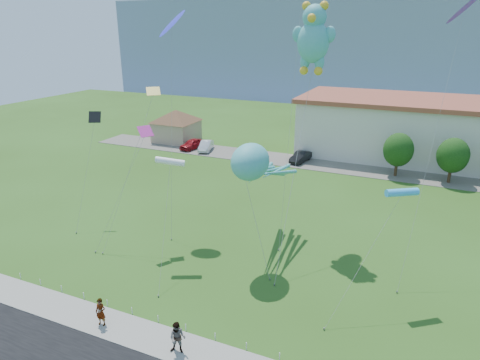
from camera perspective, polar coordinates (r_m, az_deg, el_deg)
name	(u,v)px	position (r m, az deg, el deg)	size (l,w,h in m)	color
ground	(183,314)	(29.07, -7.62, -17.30)	(160.00, 160.00, 0.00)	#2B4E16
sidewalk	(159,340)	(27.27, -10.81, -20.27)	(80.00, 2.50, 0.10)	gray
parking_strip	(318,164)	(58.61, 10.32, 2.13)	(70.00, 6.00, 0.06)	#59544C
hill_ridge	(391,45)	(140.18, 19.54, 16.64)	(160.00, 50.00, 25.00)	gray
pavilion	(176,123)	(69.72, -8.52, 7.59)	(9.20, 9.20, 5.00)	tan
rope_fence	(172,323)	(28.06, -9.09, -18.30)	(26.05, 0.05, 0.50)	white
tree_near	(398,150)	(55.39, 20.36, 3.80)	(3.60, 3.60, 5.47)	#3F2B19
tree_mid	(453,155)	(55.43, 26.52, 2.94)	(3.60, 3.60, 5.47)	#3F2B19
pedestrian_left	(101,312)	(28.62, -18.08, -16.39)	(0.67, 0.44, 1.83)	gray
pedestrian_right	(178,338)	(25.66, -8.32, -20.11)	(0.95, 0.74, 1.95)	gray
parked_car_red	(192,144)	(65.04, -6.40, 4.80)	(1.77, 4.39, 1.50)	maroon
parked_car_silver	(206,146)	(63.93, -4.57, 4.57)	(1.52, 4.36, 1.44)	silver
parked_car_black	(301,157)	(58.89, 8.07, 3.10)	(1.50, 4.30, 1.42)	black
octopus_kite	(257,167)	(32.42, 2.30, 1.75)	(3.80, 9.01, 9.59)	teal
teddy_bear_kite	(314,37)	(35.83, 9.77, 18.31)	(3.46, 10.90, 19.31)	teal
small_kite_blue	(172,29)	(38.70, -9.08, 19.30)	(2.91, 5.60, 18.41)	#282EE3
small_kite_cyan	(401,193)	(29.10, 20.73, -1.68)	(3.48, 6.85, 7.94)	#37B0FA
small_kite_purple	(463,15)	(37.11, 27.64, 18.96)	(2.65, 10.52, 19.47)	purple
small_kite_black	(93,129)	(41.68, -19.03, 6.45)	(1.34, 5.37, 10.06)	black
small_kite_pink	(140,144)	(35.12, -13.19, 4.65)	(3.67, 4.62, 10.04)	#D12E9B
small_kite_white	(170,163)	(32.52, -9.32, 2.31)	(2.36, 6.65, 8.34)	white
small_kite_yellow	(147,111)	(36.08, -12.27, 9.01)	(2.61, 6.51, 12.93)	gold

